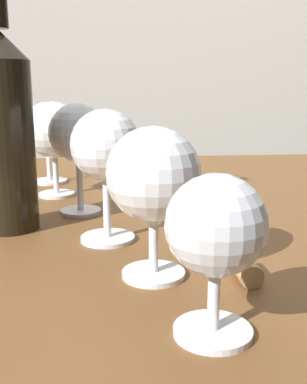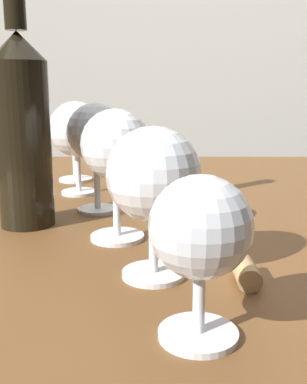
{
  "view_description": "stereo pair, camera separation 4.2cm",
  "coord_description": "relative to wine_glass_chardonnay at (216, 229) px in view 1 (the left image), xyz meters",
  "views": [
    {
      "loc": [
        -0.18,
        -0.67,
        0.95
      ],
      "look_at": [
        -0.14,
        -0.25,
        0.86
      ],
      "focal_mm": 43.28,
      "sensor_mm": 36.0,
      "label": 1
    },
    {
      "loc": [
        -0.14,
        -0.67,
        0.95
      ],
      "look_at": [
        -0.14,
        -0.25,
        0.86
      ],
      "focal_mm": 43.28,
      "sensor_mm": 36.0,
      "label": 2
    }
  ],
  "objects": [
    {
      "name": "dining_table",
      "position": [
        0.11,
        0.36,
        -0.17
      ],
      "size": [
        1.3,
        0.98,
        0.77
      ],
      "color": "brown",
      "rests_on": "ground_plane"
    },
    {
      "name": "wine_glass_pinot",
      "position": [
        -0.03,
        0.11,
        0.02
      ],
      "size": [
        0.09,
        0.09,
        0.14
      ],
      "color": "white",
      "rests_on": "dining_table"
    },
    {
      "name": "wine_bottle",
      "position": [
        -0.2,
        0.28,
        0.05
      ],
      "size": [
        0.07,
        0.07,
        0.33
      ],
      "color": "black",
      "rests_on": "dining_table"
    },
    {
      "name": "cork",
      "position": [
        0.05,
        0.09,
        -0.07
      ],
      "size": [
        0.02,
        0.04,
        0.02
      ],
      "primitive_type": "cylinder",
      "rotation": [
        1.57,
        0.0,
        0.0
      ],
      "color": "tan",
      "rests_on": "dining_table"
    },
    {
      "name": "wine_glass_chardonnay",
      "position": [
        0.0,
        0.0,
        0.0
      ],
      "size": [
        0.07,
        0.07,
        0.12
      ],
      "color": "white",
      "rests_on": "dining_table"
    },
    {
      "name": "wine_glass_cabernet",
      "position": [
        -0.18,
        0.56,
        0.02
      ],
      "size": [
        0.07,
        0.07,
        0.15
      ],
      "color": "white",
      "rests_on": "dining_table"
    },
    {
      "name": "wine_glass_rose",
      "position": [
        -0.16,
        0.45,
        0.02
      ],
      "size": [
        0.09,
        0.09,
        0.15
      ],
      "color": "white",
      "rests_on": "dining_table"
    },
    {
      "name": "wine_glass_white",
      "position": [
        -0.08,
        0.22,
        0.03
      ],
      "size": [
        0.08,
        0.08,
        0.15
      ],
      "color": "white",
      "rests_on": "dining_table"
    },
    {
      "name": "wine_glass_port",
      "position": [
        -0.12,
        0.34,
        0.03
      ],
      "size": [
        0.08,
        0.08,
        0.15
      ],
      "color": "white",
      "rests_on": "dining_table"
    }
  ]
}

